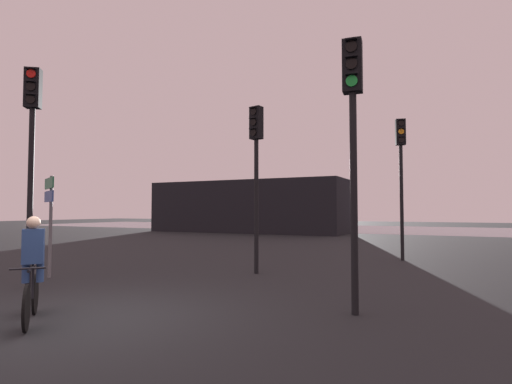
# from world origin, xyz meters

# --- Properties ---
(ground_plane) EXTENTS (120.00, 120.00, 0.00)m
(ground_plane) POSITION_xyz_m (0.00, 0.00, 0.00)
(ground_plane) COLOR black
(water_strip) EXTENTS (80.00, 16.00, 0.01)m
(water_strip) POSITION_xyz_m (0.00, 33.32, 0.00)
(water_strip) COLOR slate
(water_strip) RESTS_ON ground
(distant_building) EXTENTS (15.56, 4.00, 4.00)m
(distant_building) POSITION_xyz_m (-9.39, 23.32, 2.00)
(distant_building) COLOR black
(distant_building) RESTS_ON ground
(traffic_light_near_left) EXTENTS (0.40, 0.42, 4.91)m
(traffic_light_near_left) POSITION_xyz_m (-3.25, 1.23, 3.39)
(traffic_light_near_left) COLOR black
(traffic_light_near_left) RESTS_ON ground
(traffic_light_far_right) EXTENTS (0.38, 0.39, 4.88)m
(traffic_light_far_right) POSITION_xyz_m (3.62, 10.05, 3.37)
(traffic_light_far_right) COLOR black
(traffic_light_far_right) RESTS_ON ground
(traffic_light_near_right) EXTENTS (0.34, 0.36, 4.59)m
(traffic_light_near_right) POSITION_xyz_m (3.71, 2.16, 3.18)
(traffic_light_near_right) COLOR black
(traffic_light_near_right) RESTS_ON ground
(traffic_light_center) EXTENTS (0.36, 0.38, 4.58)m
(traffic_light_center) POSITION_xyz_m (0.36, 5.30, 3.17)
(traffic_light_center) COLOR black
(traffic_light_center) RESTS_ON ground
(direction_sign_post) EXTENTS (0.99, 0.52, 2.60)m
(direction_sign_post) POSITION_xyz_m (-4.11, 2.36, 1.79)
(direction_sign_post) COLOR slate
(direction_sign_post) RESTS_ON ground
(cyclist) EXTENTS (1.32, 1.15, 1.62)m
(cyclist) POSITION_xyz_m (-0.70, -0.43, 0.82)
(cyclist) COLOR black
(cyclist) RESTS_ON ground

